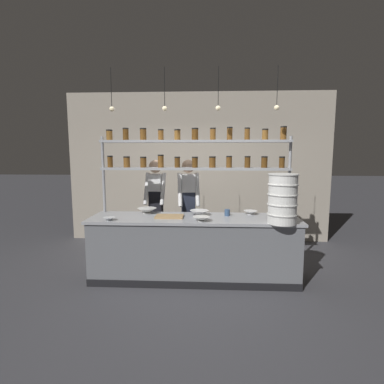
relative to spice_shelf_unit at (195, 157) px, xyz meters
name	(u,v)px	position (x,y,z in m)	size (l,w,h in m)	color
ground_plane	(194,278)	(0.00, -0.33, -1.78)	(40.00, 40.00, 0.00)	#3D3D42
back_wall	(198,168)	(0.00, 1.68, -0.25)	(5.41, 0.12, 3.06)	#9E9384
prep_counter	(194,248)	(0.00, -0.33, -1.32)	(3.01, 0.76, 0.92)	slate
spice_shelf_unit	(195,157)	(0.00, 0.00, 0.00)	(2.90, 0.28, 2.24)	#999BA0
chef_left	(156,202)	(-0.70, 0.51, -0.78)	(0.38, 0.31, 1.72)	black
chef_center	(188,203)	(-0.12, 0.37, -0.78)	(0.39, 0.32, 1.73)	black
container_stack	(283,199)	(1.18, -0.64, -0.53)	(0.39, 0.39, 0.66)	white
cutting_board	(169,216)	(-0.35, -0.34, -0.85)	(0.40, 0.26, 0.02)	#A88456
prep_bowl_near_left	(147,211)	(-0.73, -0.08, -0.82)	(0.29, 0.29, 0.08)	silver
prep_bowl_center_front	(199,213)	(0.08, -0.19, -0.83)	(0.28, 0.28, 0.08)	white
prep_bowl_center_back	(109,219)	(-1.16, -0.60, -0.84)	(0.16, 0.16, 0.05)	silver
prep_bowl_near_right	(250,213)	(0.85, -0.08, -0.84)	(0.21, 0.21, 0.06)	white
prep_bowl_far_left	(201,219)	(0.12, -0.57, -0.83)	(0.24, 0.24, 0.07)	silver
serving_cup_front	(227,213)	(0.49, -0.20, -0.81)	(0.08, 0.08, 0.10)	#334C70
pendant_light_row	(192,106)	(-0.02, -0.33, 0.70)	(2.35, 0.07, 0.59)	black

